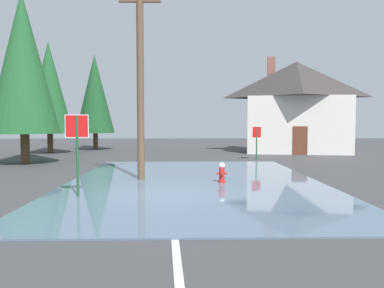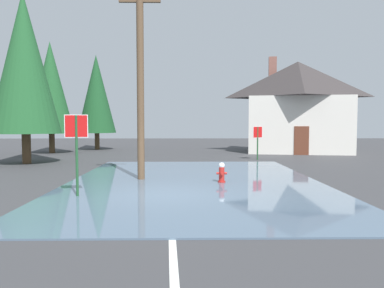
% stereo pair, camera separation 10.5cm
% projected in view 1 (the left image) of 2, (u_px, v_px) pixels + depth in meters
% --- Properties ---
extents(ground_plane, '(80.00, 80.00, 0.10)m').
position_uv_depth(ground_plane, '(166.00, 197.00, 11.50)').
color(ground_plane, '#38383A').
extents(flood_puddle, '(9.46, 13.75, 0.04)m').
position_uv_depth(flood_puddle, '(194.00, 182.00, 14.02)').
color(flood_puddle, '#4C6075').
rests_on(flood_puddle, ground).
extents(lane_stop_bar, '(4.34, 0.71, 0.01)m').
position_uv_depth(lane_stop_bar, '(135.00, 204.00, 10.28)').
color(lane_stop_bar, silver).
rests_on(lane_stop_bar, ground).
extents(lane_center_stripe, '(0.36, 3.98, 0.01)m').
position_uv_depth(lane_center_stripe, '(176.00, 251.00, 6.56)').
color(lane_center_stripe, silver).
rests_on(lane_center_stripe, ground).
extents(stop_sign_near, '(0.69, 0.10, 2.52)m').
position_uv_depth(stop_sign_near, '(77.00, 139.00, 11.08)').
color(stop_sign_near, '#1E4C28').
rests_on(stop_sign_near, ground).
extents(fire_hydrant, '(0.39, 0.34, 0.78)m').
position_uv_depth(fire_hydrant, '(222.00, 173.00, 13.74)').
color(fire_hydrant, '#AD231E').
rests_on(fire_hydrant, ground).
extents(utility_pole, '(1.60, 0.28, 7.56)m').
position_uv_depth(utility_pole, '(140.00, 79.00, 14.28)').
color(utility_pole, brown).
rests_on(utility_pole, ground).
extents(stop_sign_far, '(0.62, 0.34, 2.03)m').
position_uv_depth(stop_sign_far, '(257.00, 136.00, 22.24)').
color(stop_sign_far, '#1E4C28').
rests_on(stop_sign_far, ground).
extents(house, '(8.69, 6.79, 7.39)m').
position_uv_depth(house, '(296.00, 105.00, 27.99)').
color(house, beige).
rests_on(house, ground).
extents(pine_tree_tall_left, '(3.27, 3.27, 8.17)m').
position_uv_depth(pine_tree_tall_left, '(49.00, 88.00, 26.85)').
color(pine_tree_tall_left, '#4C3823').
rests_on(pine_tree_tall_left, ground).
extents(pine_tree_mid_left, '(3.13, 3.13, 7.81)m').
position_uv_depth(pine_tree_mid_left, '(95.00, 94.00, 30.28)').
color(pine_tree_mid_left, '#4C3823').
rests_on(pine_tree_mid_left, ground).
extents(pine_tree_far_center, '(3.74, 3.74, 9.34)m').
position_uv_depth(pine_tree_far_center, '(23.00, 63.00, 19.90)').
color(pine_tree_far_center, '#4C3823').
rests_on(pine_tree_far_center, ground).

